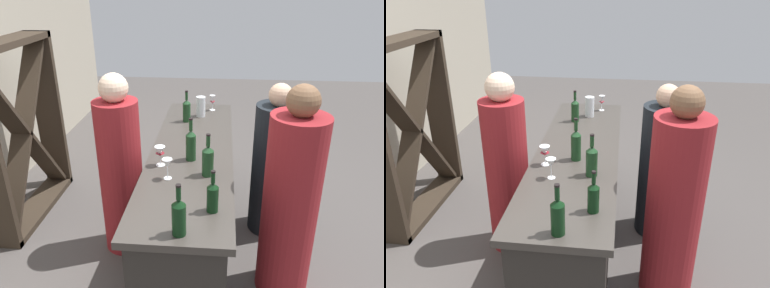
# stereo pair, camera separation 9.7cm
# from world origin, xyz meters

# --- Properties ---
(ground_plane) EXTENTS (12.00, 12.00, 0.00)m
(ground_plane) POSITION_xyz_m (0.00, 0.00, 0.00)
(ground_plane) COLOR #4C4744
(bar_counter) EXTENTS (2.41, 0.67, 0.92)m
(bar_counter) POSITION_xyz_m (0.00, 0.00, 0.46)
(bar_counter) COLOR #2A2723
(bar_counter) RESTS_ON ground
(wine_rack) EXTENTS (1.22, 0.28, 1.73)m
(wine_rack) POSITION_xyz_m (0.34, 1.65, 0.87)
(wine_rack) COLOR #33281E
(wine_rack) RESTS_ON ground
(wine_bottle_leftmost_dark_green) EXTENTS (0.08, 0.08, 0.31)m
(wine_bottle_leftmost_dark_green) POSITION_xyz_m (-1.10, -0.02, 1.04)
(wine_bottle_leftmost_dark_green) COLOR black
(wine_bottle_leftmost_dark_green) RESTS_ON bar_counter
(wine_bottle_second_left_dark_green) EXTENTS (0.07, 0.07, 0.28)m
(wine_bottle_second_left_dark_green) POSITION_xyz_m (-0.86, -0.20, 1.02)
(wine_bottle_second_left_dark_green) COLOR black
(wine_bottle_second_left_dark_green) RESTS_ON bar_counter
(wine_bottle_center_olive_green) EXTENTS (0.08, 0.08, 0.32)m
(wine_bottle_center_olive_green) POSITION_xyz_m (-0.42, -0.15, 1.04)
(wine_bottle_center_olive_green) COLOR #193D1E
(wine_bottle_center_olive_green) RESTS_ON bar_counter
(wine_bottle_second_right_olive_green) EXTENTS (0.08, 0.08, 0.34)m
(wine_bottle_second_right_olive_green) POSITION_xyz_m (-0.18, -0.01, 1.05)
(wine_bottle_second_right_olive_green) COLOR #193D1E
(wine_bottle_second_right_olive_green) RESTS_ON bar_counter
(wine_bottle_rightmost_olive_green) EXTENTS (0.08, 0.08, 0.31)m
(wine_bottle_rightmost_olive_green) POSITION_xyz_m (0.65, 0.11, 1.04)
(wine_bottle_rightmost_olive_green) COLOR #193D1E
(wine_bottle_rightmost_olive_green) RESTS_ON bar_counter
(wine_glass_near_left) EXTENTS (0.06, 0.06, 0.16)m
(wine_glass_near_left) POSITION_xyz_m (1.01, -0.13, 1.03)
(wine_glass_near_left) COLOR white
(wine_glass_near_left) RESTS_ON bar_counter
(wine_glass_near_center) EXTENTS (0.07, 0.07, 0.15)m
(wine_glass_near_center) POSITION_xyz_m (-0.49, 0.13, 1.03)
(wine_glass_near_center) COLOR white
(wine_glass_near_center) RESTS_ON bar_counter
(wine_glass_near_right) EXTENTS (0.08, 0.08, 0.15)m
(wine_glass_near_right) POSITION_xyz_m (-0.30, 0.21, 1.03)
(wine_glass_near_right) COLOR white
(wine_glass_near_right) RESTS_ON bar_counter
(water_pitcher) EXTENTS (0.09, 0.09, 0.21)m
(water_pitcher) POSITION_xyz_m (0.81, -0.02, 1.02)
(water_pitcher) COLOR silver
(water_pitcher) RESTS_ON bar_counter
(person_left_guest) EXTENTS (0.45, 0.45, 1.42)m
(person_left_guest) POSITION_xyz_m (0.26, -0.72, 0.65)
(person_left_guest) COLOR black
(person_left_guest) RESTS_ON ground
(person_center_guest) EXTENTS (0.50, 0.50, 1.62)m
(person_center_guest) POSITION_xyz_m (-0.49, -0.74, 0.74)
(person_center_guest) COLOR maroon
(person_center_guest) RESTS_ON ground
(person_right_guest) EXTENTS (0.45, 0.45, 1.57)m
(person_right_guest) POSITION_xyz_m (-0.10, 0.59, 0.73)
(person_right_guest) COLOR maroon
(person_right_guest) RESTS_ON ground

